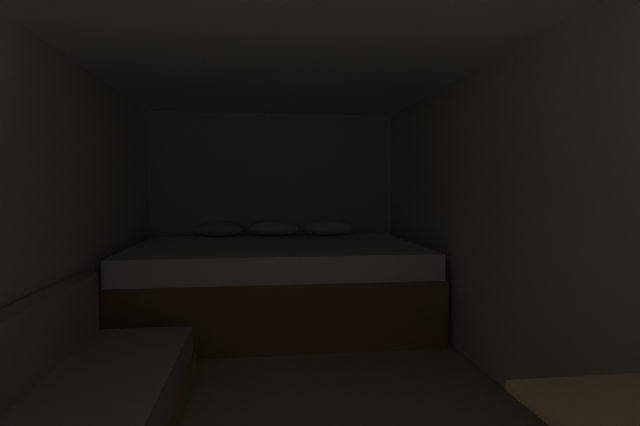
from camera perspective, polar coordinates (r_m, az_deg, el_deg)
ground_plane at (r=2.74m, az=-3.59°, el=-23.35°), size 7.55×7.55×0.00m
wall_back at (r=5.25m, az=-5.61°, el=0.75°), size 2.73×0.05×2.02m
wall_left at (r=2.73m, az=-33.07°, el=-1.76°), size 0.05×5.55×2.02m
wall_right at (r=2.88m, az=24.07°, el=-1.32°), size 0.05×5.55×2.02m
ceiling_slab at (r=2.59m, az=-3.75°, el=21.73°), size 2.73×5.55×0.05m
bed at (r=4.39m, az=-5.19°, el=-8.19°), size 2.51×1.77×0.87m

